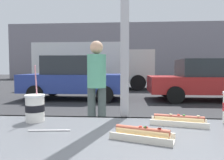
{
  "coord_description": "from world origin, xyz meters",
  "views": [
    {
      "loc": [
        0.01,
        -1.16,
        1.3
      ],
      "look_at": [
        -0.23,
        2.19,
        1.1
      ],
      "focal_mm": 33.27,
      "sensor_mm": 36.0,
      "label": 1
    }
  ],
  "objects_px": {
    "parked_car_blue": "(75,78)",
    "parked_car_red": "(207,79)",
    "soda_cup_right": "(35,108)",
    "pedestrian": "(97,82)",
    "hotdog_tray_far": "(179,120)",
    "hotdog_tray_near": "(142,134)",
    "box_truck": "(93,64)"
  },
  "relations": [
    {
      "from": "hotdog_tray_far",
      "to": "pedestrian",
      "type": "relative_size",
      "value": 0.18
    },
    {
      "from": "box_truck",
      "to": "hotdog_tray_far",
      "type": "bearing_deg",
      "value": -78.71
    },
    {
      "from": "parked_car_blue",
      "to": "pedestrian",
      "type": "bearing_deg",
      "value": -71.85
    },
    {
      "from": "hotdog_tray_far",
      "to": "pedestrian",
      "type": "bearing_deg",
      "value": 107.55
    },
    {
      "from": "hotdog_tray_far",
      "to": "parked_car_red",
      "type": "height_order",
      "value": "parked_car_red"
    },
    {
      "from": "soda_cup_right",
      "to": "hotdog_tray_near",
      "type": "bearing_deg",
      "value": -23.95
    },
    {
      "from": "hotdog_tray_near",
      "to": "parked_car_blue",
      "type": "bearing_deg",
      "value": 106.1
    },
    {
      "from": "pedestrian",
      "to": "hotdog_tray_far",
      "type": "bearing_deg",
      "value": -72.45
    },
    {
      "from": "parked_car_blue",
      "to": "hotdog_tray_near",
      "type": "bearing_deg",
      "value": -73.9
    },
    {
      "from": "hotdog_tray_far",
      "to": "parked_car_red",
      "type": "xyz_separation_m",
      "value": [
        2.93,
        7.48,
        -0.2
      ]
    },
    {
      "from": "soda_cup_right",
      "to": "box_truck",
      "type": "xyz_separation_m",
      "value": [
        -1.61,
        11.84,
        0.46
      ]
    },
    {
      "from": "parked_car_blue",
      "to": "parked_car_red",
      "type": "relative_size",
      "value": 0.95
    },
    {
      "from": "pedestrian",
      "to": "parked_car_blue",
      "type": "bearing_deg",
      "value": 108.15
    },
    {
      "from": "soda_cup_right",
      "to": "hotdog_tray_near",
      "type": "distance_m",
      "value": 0.61
    },
    {
      "from": "parked_car_red",
      "to": "pedestrian",
      "type": "distance_m",
      "value": 6.26
    },
    {
      "from": "hotdog_tray_far",
      "to": "pedestrian",
      "type": "xyz_separation_m",
      "value": [
        -0.77,
        2.44,
        0.02
      ]
    },
    {
      "from": "hotdog_tray_near",
      "to": "parked_car_blue",
      "type": "distance_m",
      "value": 8.02
    },
    {
      "from": "soda_cup_right",
      "to": "hotdog_tray_near",
      "type": "xyz_separation_m",
      "value": [
        0.56,
        -0.25,
        -0.05
      ]
    },
    {
      "from": "soda_cup_right",
      "to": "parked_car_red",
      "type": "relative_size",
      "value": 0.07
    },
    {
      "from": "hotdog_tray_far",
      "to": "pedestrian",
      "type": "distance_m",
      "value": 2.56
    },
    {
      "from": "parked_car_blue",
      "to": "parked_car_red",
      "type": "distance_m",
      "value": 5.35
    },
    {
      "from": "pedestrian",
      "to": "parked_car_red",
      "type": "bearing_deg",
      "value": 53.66
    },
    {
      "from": "hotdog_tray_near",
      "to": "parked_car_red",
      "type": "relative_size",
      "value": 0.06
    },
    {
      "from": "hotdog_tray_far",
      "to": "box_truck",
      "type": "relative_size",
      "value": 0.04
    },
    {
      "from": "hotdog_tray_near",
      "to": "box_truck",
      "type": "bearing_deg",
      "value": 100.17
    },
    {
      "from": "box_truck",
      "to": "hotdog_tray_near",
      "type": "bearing_deg",
      "value": -79.83
    },
    {
      "from": "soda_cup_right",
      "to": "parked_car_red",
      "type": "height_order",
      "value": "parked_car_red"
    },
    {
      "from": "hotdog_tray_near",
      "to": "hotdog_tray_far",
      "type": "xyz_separation_m",
      "value": [
        0.2,
        0.23,
        0.0
      ]
    },
    {
      "from": "hotdog_tray_near",
      "to": "pedestrian",
      "type": "height_order",
      "value": "pedestrian"
    },
    {
      "from": "soda_cup_right",
      "to": "hotdog_tray_near",
      "type": "relative_size",
      "value": 1.14
    },
    {
      "from": "parked_car_red",
      "to": "box_truck",
      "type": "bearing_deg",
      "value": 140.38
    },
    {
      "from": "hotdog_tray_near",
      "to": "pedestrian",
      "type": "xyz_separation_m",
      "value": [
        -0.57,
        2.67,
        0.02
      ]
    }
  ]
}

